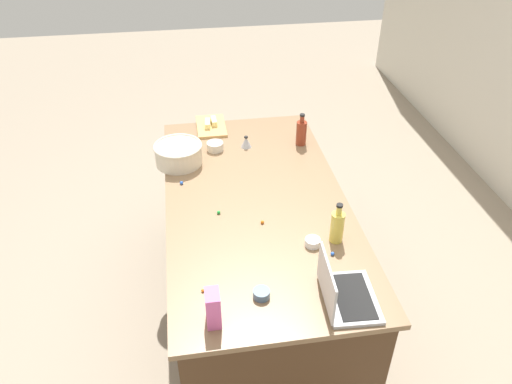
# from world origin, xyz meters

# --- Properties ---
(ground_plane) EXTENTS (12.00, 12.00, 0.00)m
(ground_plane) POSITION_xyz_m (0.00, 0.00, 0.00)
(ground_plane) COLOR gray
(island_counter) EXTENTS (1.94, 1.00, 0.90)m
(island_counter) POSITION_xyz_m (0.00, 0.00, 0.45)
(island_counter) COLOR #4C331E
(island_counter) RESTS_ON ground
(laptop) EXTENTS (0.32, 0.25, 0.22)m
(laptop) POSITION_xyz_m (0.79, 0.25, 0.95)
(laptop) COLOR #B7B7BC
(laptop) RESTS_ON island_counter
(mixing_bowl_large) EXTENTS (0.30, 0.30, 0.13)m
(mixing_bowl_large) POSITION_xyz_m (-0.45, -0.41, 0.97)
(mixing_bowl_large) COLOR beige
(mixing_bowl_large) RESTS_ON island_counter
(bottle_soy) EXTENTS (0.07, 0.07, 0.22)m
(bottle_soy) POSITION_xyz_m (-0.56, 0.39, 0.99)
(bottle_soy) COLOR maroon
(bottle_soy) RESTS_ON island_counter
(bottle_oil) EXTENTS (0.07, 0.07, 0.22)m
(bottle_oil) POSITION_xyz_m (0.40, 0.34, 0.99)
(bottle_oil) COLOR #DBC64C
(bottle_oil) RESTS_ON island_counter
(cutting_board) EXTENTS (0.32, 0.20, 0.02)m
(cutting_board) POSITION_xyz_m (-0.88, -0.18, 0.91)
(cutting_board) COLOR tan
(cutting_board) RESTS_ON island_counter
(butter_stick_left) EXTENTS (0.11, 0.05, 0.04)m
(butter_stick_left) POSITION_xyz_m (-0.88, -0.20, 0.94)
(butter_stick_left) COLOR #F4E58C
(butter_stick_left) RESTS_ON cutting_board
(butter_stick_right) EXTENTS (0.11, 0.04, 0.04)m
(butter_stick_right) POSITION_xyz_m (-0.91, -0.16, 0.94)
(butter_stick_right) COLOR #F4E58C
(butter_stick_right) RESTS_ON cutting_board
(ramekin_small) EXTENTS (0.08, 0.08, 0.04)m
(ramekin_small) POSITION_xyz_m (0.42, 0.22, 0.92)
(ramekin_small) COLOR white
(ramekin_small) RESTS_ON island_counter
(ramekin_medium) EXTENTS (0.07, 0.07, 0.04)m
(ramekin_medium) POSITION_xyz_m (0.72, -0.09, 0.92)
(ramekin_medium) COLOR slate
(ramekin_medium) RESTS_ON island_counter
(ramekin_wide) EXTENTS (0.11, 0.11, 0.05)m
(ramekin_wide) POSITION_xyz_m (-0.58, -0.18, 0.93)
(ramekin_wide) COLOR beige
(ramekin_wide) RESTS_ON island_counter
(kitchen_timer) EXTENTS (0.07, 0.07, 0.08)m
(kitchen_timer) POSITION_xyz_m (-0.58, 0.03, 0.94)
(kitchen_timer) COLOR #B2B2B7
(kitchen_timer) RESTS_ON island_counter
(candy_bag) EXTENTS (0.09, 0.06, 0.17)m
(candy_bag) POSITION_xyz_m (0.83, -0.31, 0.99)
(candy_bag) COLOR pink
(candy_bag) RESTS_ON island_counter
(candy_0) EXTENTS (0.02, 0.02, 0.02)m
(candy_0) POSITION_xyz_m (0.51, 0.29, 0.91)
(candy_0) COLOR blue
(candy_0) RESTS_ON island_counter
(candy_1) EXTENTS (0.01, 0.01, 0.01)m
(candy_1) POSITION_xyz_m (0.65, -0.34, 0.91)
(candy_1) COLOR orange
(candy_1) RESTS_ON island_counter
(candy_3) EXTENTS (0.02, 0.02, 0.02)m
(candy_3) POSITION_xyz_m (-0.21, -0.41, 0.91)
(candy_3) COLOR blue
(candy_3) RESTS_ON island_counter
(candy_5) EXTENTS (0.02, 0.02, 0.02)m
(candy_5) POSITION_xyz_m (0.10, -0.22, 0.91)
(candy_5) COLOR green
(candy_5) RESTS_ON island_counter
(candy_6) EXTENTS (0.02, 0.02, 0.02)m
(candy_6) POSITION_xyz_m (0.22, 0.00, 0.91)
(candy_6) COLOR orange
(candy_6) RESTS_ON island_counter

